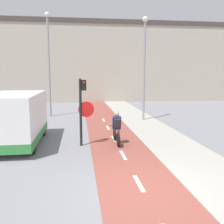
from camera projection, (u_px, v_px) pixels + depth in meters
name	position (u px, v px, depth m)	size (l,w,h in m)	color
ground_plane	(143.00, 192.00, 6.51)	(120.00, 120.00, 0.00)	gray
bike_lane	(143.00, 192.00, 6.51)	(2.35, 60.00, 0.02)	brown
building_row_background	(92.00, 62.00, 29.63)	(60.00, 5.20, 9.00)	#B2A899
traffic_light_pole	(83.00, 104.00, 10.55)	(0.67, 0.25, 2.87)	black
street_lamp_far	(49.00, 55.00, 17.79)	(0.36, 0.36, 7.38)	gray
street_lamp_sidewalk	(144.00, 58.00, 16.18)	(0.36, 0.36, 6.72)	gray
cyclist_near	(117.00, 128.00, 10.96)	(0.46, 1.71, 1.45)	black
van	(15.00, 120.00, 10.85)	(2.17, 4.64, 2.24)	white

